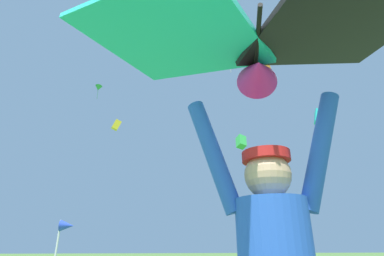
{
  "coord_description": "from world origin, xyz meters",
  "views": [
    {
      "loc": [
        -0.22,
        -1.23,
        1.17
      ],
      "look_at": [
        0.35,
        2.89,
        2.84
      ],
      "focal_mm": 27.66,
      "sensor_mm": 36.0,
      "label": 1
    }
  ],
  "objects_px": {
    "distant_kite_orange_low_left": "(265,74)",
    "marker_flag": "(65,231)",
    "distant_kite_green_far_center": "(98,88)",
    "distant_kite_yellow_high_right": "(116,125)",
    "distant_kite_white_overhead_distant": "(230,51)",
    "distant_kite_green_high_left": "(241,142)",
    "distant_kite_teal_low_right": "(320,117)",
    "held_stunt_kite": "(256,38)"
  },
  "relations": [
    {
      "from": "distant_kite_orange_low_left",
      "to": "distant_kite_yellow_high_right",
      "type": "xyz_separation_m",
      "value": [
        -12.94,
        15.94,
        1.51
      ]
    },
    {
      "from": "distant_kite_white_overhead_distant",
      "to": "held_stunt_kite",
      "type": "bearing_deg",
      "value": -106.18
    },
    {
      "from": "distant_kite_green_far_center",
      "to": "distant_kite_orange_low_left",
      "type": "relative_size",
      "value": 1.0
    },
    {
      "from": "distant_kite_orange_low_left",
      "to": "marker_flag",
      "type": "height_order",
      "value": "distant_kite_orange_low_left"
    },
    {
      "from": "distant_kite_orange_low_left",
      "to": "distant_kite_teal_low_right",
      "type": "relative_size",
      "value": 1.28
    },
    {
      "from": "held_stunt_kite",
      "to": "distant_kite_teal_low_right",
      "type": "height_order",
      "value": "distant_kite_teal_low_right"
    },
    {
      "from": "distant_kite_yellow_high_right",
      "to": "marker_flag",
      "type": "bearing_deg",
      "value": -84.08
    },
    {
      "from": "distant_kite_white_overhead_distant",
      "to": "distant_kite_yellow_high_right",
      "type": "bearing_deg",
      "value": 127.13
    },
    {
      "from": "distant_kite_white_overhead_distant",
      "to": "marker_flag",
      "type": "bearing_deg",
      "value": -120.35
    },
    {
      "from": "distant_kite_green_high_left",
      "to": "distant_kite_yellow_high_right",
      "type": "height_order",
      "value": "distant_kite_yellow_high_right"
    },
    {
      "from": "distant_kite_green_far_center",
      "to": "distant_kite_yellow_high_right",
      "type": "height_order",
      "value": "distant_kite_green_far_center"
    },
    {
      "from": "distant_kite_white_overhead_distant",
      "to": "distant_kite_green_far_center",
      "type": "xyz_separation_m",
      "value": [
        -12.01,
        7.28,
        -0.46
      ]
    },
    {
      "from": "held_stunt_kite",
      "to": "distant_kite_teal_low_right",
      "type": "relative_size",
      "value": 1.72
    },
    {
      "from": "distant_kite_green_far_center",
      "to": "marker_flag",
      "type": "height_order",
      "value": "distant_kite_green_far_center"
    },
    {
      "from": "distant_kite_white_overhead_distant",
      "to": "marker_flag",
      "type": "xyz_separation_m",
      "value": [
        -7.88,
        -13.45,
        -15.29
      ]
    },
    {
      "from": "distant_kite_green_far_center",
      "to": "distant_kite_orange_low_left",
      "type": "bearing_deg",
      "value": -32.44
    },
    {
      "from": "distant_kite_orange_low_left",
      "to": "held_stunt_kite",
      "type": "bearing_deg",
      "value": -114.03
    },
    {
      "from": "distant_kite_orange_low_left",
      "to": "distant_kite_teal_low_right",
      "type": "bearing_deg",
      "value": -1.17
    },
    {
      "from": "held_stunt_kite",
      "to": "distant_kite_green_high_left",
      "type": "bearing_deg",
      "value": 72.46
    },
    {
      "from": "distant_kite_green_high_left",
      "to": "marker_flag",
      "type": "xyz_separation_m",
      "value": [
        -8.98,
        -15.38,
        -7.75
      ]
    },
    {
      "from": "distant_kite_yellow_high_right",
      "to": "distant_kite_green_far_center",
      "type": "bearing_deg",
      "value": -100.34
    },
    {
      "from": "distant_kite_orange_low_left",
      "to": "marker_flag",
      "type": "xyz_separation_m",
      "value": [
        -10.08,
        -11.7,
        -12.11
      ]
    },
    {
      "from": "distant_kite_white_overhead_distant",
      "to": "distant_kite_green_far_center",
      "type": "distance_m",
      "value": 14.05
    },
    {
      "from": "distant_kite_teal_low_right",
      "to": "marker_flag",
      "type": "bearing_deg",
      "value": -140.22
    },
    {
      "from": "distant_kite_green_high_left",
      "to": "marker_flag",
      "type": "relative_size",
      "value": 0.74
    },
    {
      "from": "distant_kite_teal_low_right",
      "to": "marker_flag",
      "type": "height_order",
      "value": "distant_kite_teal_low_right"
    },
    {
      "from": "held_stunt_kite",
      "to": "distant_kite_white_overhead_distant",
      "type": "relative_size",
      "value": 0.75
    },
    {
      "from": "distant_kite_yellow_high_right",
      "to": "marker_flag",
      "type": "distance_m",
      "value": 30.95
    },
    {
      "from": "held_stunt_kite",
      "to": "distant_kite_yellow_high_right",
      "type": "height_order",
      "value": "distant_kite_yellow_high_right"
    },
    {
      "from": "distant_kite_green_high_left",
      "to": "distant_kite_teal_low_right",
      "type": "relative_size",
      "value": 1.03
    },
    {
      "from": "distant_kite_yellow_high_right",
      "to": "distant_kite_teal_low_right",
      "type": "bearing_deg",
      "value": -43.61
    },
    {
      "from": "distant_kite_yellow_high_right",
      "to": "marker_flag",
      "type": "relative_size",
      "value": 0.84
    },
    {
      "from": "distant_kite_teal_low_right",
      "to": "distant_kite_green_far_center",
      "type": "bearing_deg",
      "value": 153.26
    },
    {
      "from": "distant_kite_teal_low_right",
      "to": "marker_flag",
      "type": "xyz_separation_m",
      "value": [
        -13.96,
        -11.62,
        -8.68
      ]
    },
    {
      "from": "marker_flag",
      "to": "distant_kite_orange_low_left",
      "type": "bearing_deg",
      "value": 49.26
    },
    {
      "from": "distant_kite_teal_low_right",
      "to": "marker_flag",
      "type": "relative_size",
      "value": 0.72
    },
    {
      "from": "distant_kite_white_overhead_distant",
      "to": "marker_flag",
      "type": "relative_size",
      "value": 1.65
    },
    {
      "from": "distant_kite_green_high_left",
      "to": "marker_flag",
      "type": "distance_m",
      "value": 19.42
    },
    {
      "from": "distant_kite_white_overhead_distant",
      "to": "distant_kite_orange_low_left",
      "type": "relative_size",
      "value": 1.79
    },
    {
      "from": "held_stunt_kite",
      "to": "distant_kite_orange_low_left",
      "type": "xyz_separation_m",
      "value": [
        7.76,
        17.4,
        11.34
      ]
    },
    {
      "from": "distant_kite_white_overhead_distant",
      "to": "distant_kite_green_far_center",
      "type": "relative_size",
      "value": 1.8
    },
    {
      "from": "distant_kite_white_overhead_distant",
      "to": "distant_kite_green_far_center",
      "type": "bearing_deg",
      "value": 148.78
    }
  ]
}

